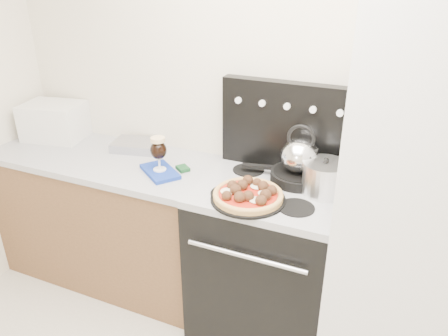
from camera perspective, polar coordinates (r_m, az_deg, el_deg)
The scene contains 16 objects.
room_shell at distance 1.48m, azimuth -7.07°, elevation -5.43°, with size 3.52×3.01×2.52m.
base_cabinet at distance 3.05m, azimuth -14.49°, elevation -6.51°, with size 1.45×0.60×0.86m, color brown.
countertop at distance 2.84m, azimuth -15.47°, elevation 1.22°, with size 1.48×0.63×0.04m, color #ACACB2.
stove_body at distance 2.58m, azimuth 5.58°, elevation -12.03°, with size 0.76×0.65×0.88m, color black.
cooktop at distance 2.33m, azimuth 6.05°, elevation -3.00°, with size 0.76×0.65×0.04m, color #ADADB2.
backguard at distance 2.46m, azimuth 8.34°, elevation 5.38°, with size 0.76×0.08×0.50m, color black.
fridge at distance 2.21m, azimuth 23.51°, elevation -5.39°, with size 0.64×0.68×1.90m, color silver.
toaster_oven at distance 3.18m, azimuth -21.27°, elevation 5.75°, with size 0.38×0.29×0.24m, color silver.
foil_sheet at distance 2.87m, azimuth -11.45°, elevation 2.93°, with size 0.28×0.21×0.06m, color silver.
oven_mitt at distance 2.52m, azimuth -8.36°, elevation -0.47°, with size 0.26×0.15×0.02m, color #16329B.
beer_glass at distance 2.48m, azimuth -8.53°, elevation 1.87°, with size 0.09×0.09×0.20m, color black, non-canonical shape.
pizza_pan at distance 2.19m, azimuth 3.15°, elevation -4.06°, with size 0.38×0.38×0.01m, color black.
pizza at distance 2.17m, azimuth 3.17°, elevation -3.35°, with size 0.35×0.35×0.05m, color #EEB358, non-canonical shape.
skillet at distance 2.40m, azimuth 9.64°, elevation -1.07°, with size 0.30×0.30×0.05m, color black.
tea_kettle at distance 2.34m, azimuth 9.88°, elevation 1.98°, with size 0.20×0.20×0.22m, color white, non-canonical shape.
stock_pot at distance 2.28m, azimuth 12.94°, elevation -1.38°, with size 0.22×0.22×0.16m, color silver.
Camera 1 is at (0.67, -0.79, 2.00)m, focal length 35.00 mm.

